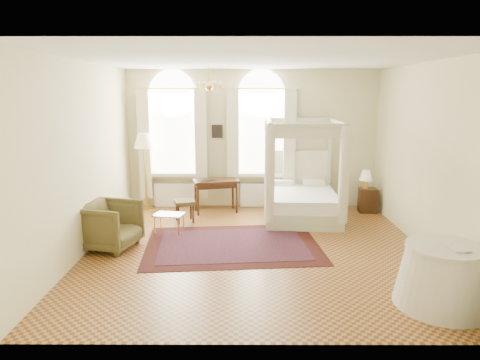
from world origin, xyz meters
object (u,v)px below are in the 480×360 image
object	(u,v)px
writing_desk	(216,184)
coffee_table	(169,216)
stool	(185,204)
nightstand	(368,200)
side_table	(443,276)
armchair	(110,225)
floor_lamp	(144,145)
canopy_bed	(301,197)

from	to	relation	value
writing_desk	coffee_table	xyz separation A→B (m)	(-0.85, -1.54, -0.31)
writing_desk	stool	xyz separation A→B (m)	(-0.63, -0.79, -0.26)
nightstand	side_table	bearing A→B (deg)	-94.12
nightstand	armchair	world-z (taller)	armchair
coffee_table	floor_lamp	world-z (taller)	floor_lamp
stool	writing_desk	bearing A→B (deg)	51.43
stool	floor_lamp	bearing A→B (deg)	135.14
canopy_bed	stool	size ratio (longest dim) A/B	4.19
canopy_bed	floor_lamp	size ratio (longest dim) A/B	1.19
canopy_bed	coffee_table	distance (m)	2.96
coffee_table	side_table	bearing A→B (deg)	-35.92
writing_desk	side_table	xyz separation A→B (m)	(3.24, -4.50, -0.25)
canopy_bed	nightstand	bearing A→B (deg)	17.68
canopy_bed	nightstand	xyz separation A→B (m)	(1.64, 0.52, -0.21)
side_table	nightstand	bearing A→B (deg)	85.88
armchair	coffee_table	bearing A→B (deg)	-31.58
floor_lamp	canopy_bed	bearing A→B (deg)	-12.29
writing_desk	armchair	distance (m)	3.00
stool	coffee_table	xyz separation A→B (m)	(-0.22, -0.75, -0.05)
nightstand	stool	bearing A→B (deg)	-169.28
armchair	side_table	distance (m)	5.43
armchair	floor_lamp	bearing A→B (deg)	13.59
nightstand	floor_lamp	bearing A→B (deg)	177.07
nightstand	armchair	distance (m)	5.85
stool	side_table	bearing A→B (deg)	-43.76
canopy_bed	floor_lamp	distance (m)	3.87
side_table	floor_lamp	bearing A→B (deg)	136.00
writing_desk	nightstand	bearing A→B (deg)	0.03
nightstand	floor_lamp	xyz separation A→B (m)	(-5.27, 0.27, 1.28)
canopy_bed	coffee_table	xyz separation A→B (m)	(-2.78, -1.02, -0.14)
nightstand	armchair	bearing A→B (deg)	-155.70
canopy_bed	nightstand	distance (m)	1.73
writing_desk	coffee_table	distance (m)	1.78
nightstand	writing_desk	bearing A→B (deg)	-179.97
nightstand	armchair	size ratio (longest dim) A/B	0.60
coffee_table	nightstand	bearing A→B (deg)	19.23
armchair	nightstand	bearing A→B (deg)	-50.68
canopy_bed	side_table	xyz separation A→B (m)	(1.31, -3.98, -0.09)
coffee_table	side_table	world-z (taller)	side_table
floor_lamp	stool	bearing A→B (deg)	-44.86
canopy_bed	side_table	bearing A→B (deg)	-71.76
stool	floor_lamp	world-z (taller)	floor_lamp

